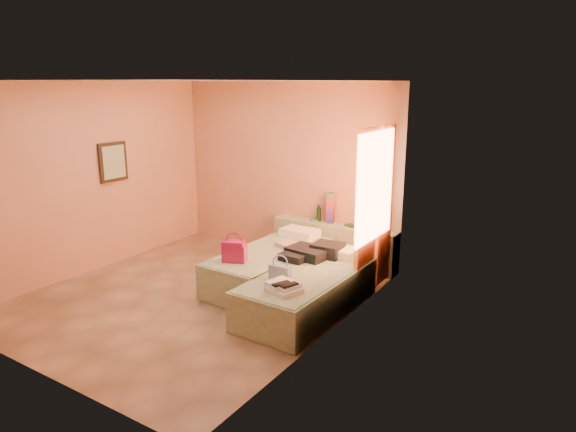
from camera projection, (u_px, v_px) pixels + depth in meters
name	position (u px, v px, depth m)	size (l,w,h in m)	color
ground	(196.00, 296.00, 6.90)	(4.50, 4.50, 0.00)	tan
room_walls	(231.00, 160.00, 6.80)	(4.02, 4.51, 2.81)	tan
headboard_ledge	(334.00, 244.00, 8.02)	(2.05, 0.30, 0.65)	#A4AF8F
bed_left	(270.00, 267.00, 7.25)	(0.90, 2.00, 0.50)	#A5BB97
bed_right	(308.00, 292.00, 6.38)	(0.90, 2.00, 0.50)	#A5BB97
water_bottle	(319.00, 214.00, 8.08)	(0.07, 0.07, 0.25)	#153B1A
rainbow_box	(330.00, 208.00, 7.97)	(0.11, 0.11, 0.48)	#AF154C
small_dish	(314.00, 220.00, 8.13)	(0.13, 0.13, 0.03)	#48845E
green_book	(351.00, 225.00, 7.83)	(0.16, 0.11, 0.03)	#22402C
flower_vase	(374.00, 223.00, 7.50)	(0.22, 0.22, 0.28)	white
magenta_handbag	(234.00, 251.00, 6.70)	(0.30, 0.17, 0.28)	#AF154C
khaki_garment	(288.00, 245.00, 7.34)	(0.31, 0.25, 0.05)	tan
clothes_pile	(311.00, 252.00, 6.85)	(0.58, 0.58, 0.17)	black
blue_handbag	(280.00, 272.00, 6.13)	(0.26, 0.11, 0.17)	#456EA6
towel_stack	(284.00, 287.00, 5.76)	(0.35, 0.30, 0.10)	white
sandal_pair	(285.00, 285.00, 5.68)	(0.16, 0.21, 0.02)	black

